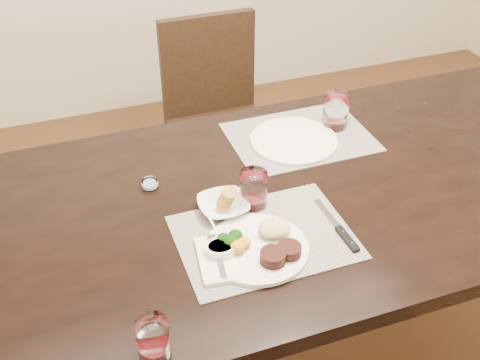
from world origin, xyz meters
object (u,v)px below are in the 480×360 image
object	(u,v)px
cracker_bowl	(223,205)
far_plate	(294,141)
wine_glass_near	(253,191)
dinner_plate	(262,245)
steak_knife	(342,233)
chair_far	(216,111)

from	to	relation	value
cracker_bowl	far_plate	xyz separation A→B (m)	(0.33, 0.26, -0.01)
wine_glass_near	cracker_bowl	bearing A→B (deg)	-180.00
dinner_plate	wine_glass_near	xyz separation A→B (m)	(0.05, 0.18, 0.03)
steak_knife	far_plate	bearing A→B (deg)	80.46
chair_far	far_plate	distance (m)	0.75
cracker_bowl	far_plate	bearing A→B (deg)	37.93
dinner_plate	far_plate	distance (m)	0.53
wine_glass_near	chair_far	bearing A→B (deg)	78.50
chair_far	dinner_plate	xyz separation A→B (m)	(-0.24, -1.14, 0.27)
chair_far	wine_glass_near	bearing A→B (deg)	-101.50
cracker_bowl	chair_far	bearing A→B (deg)	73.43
chair_far	far_plate	xyz separation A→B (m)	(0.05, -0.70, 0.26)
dinner_plate	cracker_bowl	xyz separation A→B (m)	(-0.04, 0.18, 0.00)
dinner_plate	wine_glass_near	bearing A→B (deg)	52.14
chair_far	cracker_bowl	bearing A→B (deg)	-106.57
steak_knife	cracker_bowl	world-z (taller)	cracker_bowl
wine_glass_near	far_plate	size ratio (longest dim) A/B	0.38
dinner_plate	wine_glass_near	world-z (taller)	wine_glass_near
cracker_bowl	wine_glass_near	xyz separation A→B (m)	(0.09, 0.00, 0.03)
steak_knife	cracker_bowl	distance (m)	0.34
dinner_plate	cracker_bowl	distance (m)	0.19
chair_far	cracker_bowl	distance (m)	1.03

